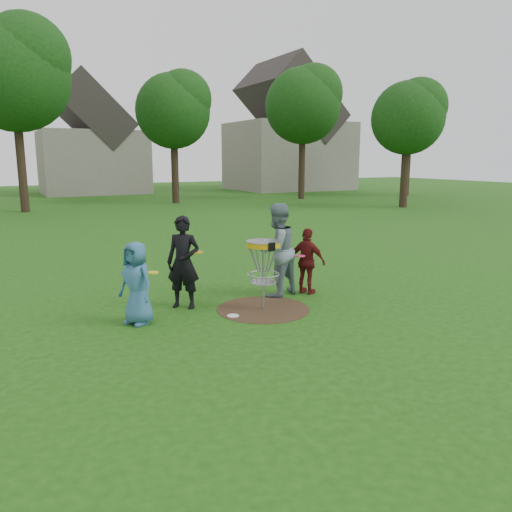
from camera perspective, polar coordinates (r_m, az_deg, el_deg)
name	(u,v)px	position (r m, az deg, el deg)	size (l,w,h in m)	color
ground	(263,309)	(9.72, 0.82, -6.10)	(100.00, 100.00, 0.00)	#19470F
dirt_patch	(263,309)	(9.72, 0.82, -6.08)	(1.80, 1.80, 0.01)	#47331E
player_blue	(137,283)	(8.96, -13.50, -3.03)	(0.72, 0.47, 1.47)	#316287
player_black	(183,262)	(9.72, -8.30, -0.72)	(0.66, 0.43, 1.80)	black
player_grey	(277,250)	(10.46, 2.41, 0.69)	(0.96, 0.74, 1.97)	slate
player_maroon	(307,261)	(10.70, 5.89, -0.61)	(0.83, 0.35, 1.42)	maroon
disc_on_grass	(233,316)	(9.30, -2.64, -6.85)	(0.22, 0.22, 0.02)	white
disc_golf_basket	(263,258)	(9.46, 0.84, -0.20)	(0.66, 0.67, 1.38)	#9EA0A5
held_discs	(235,255)	(9.72, -2.47, 0.12)	(3.42, 0.65, 0.35)	yellow
tree_row	(87,94)	(29.42, -18.78, 17.09)	(51.20, 17.42, 9.90)	#38281C
house_row	(119,142)	(42.26, -15.40, 12.49)	(44.50, 10.65, 11.62)	gray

